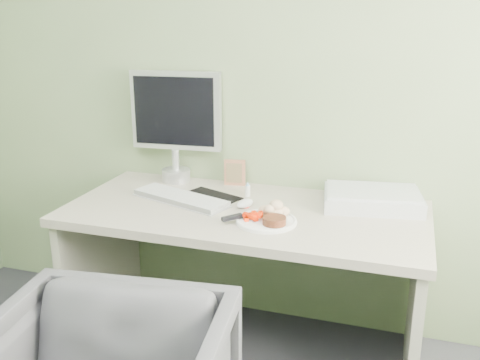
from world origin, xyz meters
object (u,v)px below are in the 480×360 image
(scanner, at_px, (372,200))
(monitor, at_px, (176,120))
(plate, at_px, (266,221))
(desk, at_px, (245,247))

(scanner, height_order, monitor, monitor)
(plate, xyz_separation_m, monitor, (-0.60, 0.44, 0.31))
(plate, distance_m, monitor, 0.81)
(plate, bearing_deg, scanner, 39.46)
(plate, xyz_separation_m, scanner, (0.40, 0.33, 0.03))
(desk, bearing_deg, monitor, 145.86)
(desk, relative_size, plate, 6.28)
(desk, xyz_separation_m, scanner, (0.54, 0.21, 0.22))
(plate, relative_size, monitor, 0.45)
(scanner, bearing_deg, plate, -149.59)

